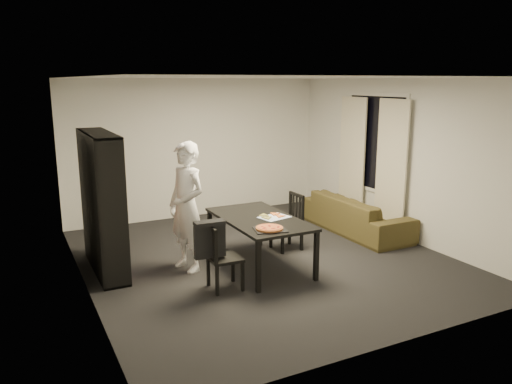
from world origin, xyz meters
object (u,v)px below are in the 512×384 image
pepperoni_pizza (269,228)px  baking_tray (270,230)px  dining_table (259,222)px  person (187,207)px  chair_left (219,253)px  chair_right (291,217)px  bookshelf (102,203)px  sofa (357,214)px

pepperoni_pizza → baking_tray: bearing=-19.2°
dining_table → person: (-0.93, 0.35, 0.24)m
chair_left → chair_right: 1.87m
bookshelf → chair_left: (1.13, -1.33, -0.47)m
baking_tray → pepperoni_pizza: pepperoni_pizza is taller
chair_right → person: (-1.72, -0.11, 0.39)m
person → chair_left: bearing=-10.8°
bookshelf → chair_right: bookshelf is taller
chair_left → person: person is taller
chair_right → pepperoni_pizza: size_ratio=2.48×
person → sofa: (3.17, 0.34, -0.58)m
baking_tray → pepperoni_pizza: size_ratio=1.14×
chair_left → chair_right: bearing=-56.3°
person → baking_tray: person is taller
chair_right → baking_tray: (-0.93, -1.04, 0.22)m
bookshelf → sofa: size_ratio=0.89×
chair_left → sofa: size_ratio=0.39×
dining_table → bookshelf: bearing=156.9°
chair_left → sofa: chair_left is taller
chair_left → chair_right: size_ratio=0.97×
chair_left → baking_tray: (0.68, -0.08, 0.23)m
chair_left → pepperoni_pizza: chair_left is taller
dining_table → chair_left: 0.97m
dining_table → chair_right: 0.93m
bookshelf → dining_table: bookshelf is taller
baking_tray → sofa: size_ratio=0.19×
baking_tray → sofa: 2.73m
pepperoni_pizza → sofa: pepperoni_pizza is taller
sofa → bookshelf: bearing=88.1°
chair_right → person: 1.76m
baking_tray → sofa: bearing=28.0°
bookshelf → sofa: (4.20, -0.14, -0.64)m
dining_table → pepperoni_pizza: (-0.15, -0.57, 0.09)m
bookshelf → chair_right: bearing=-7.6°
chair_left → sofa: (3.06, 1.19, -0.17)m
chair_right → pepperoni_pizza: bearing=-44.2°
dining_table → chair_right: size_ratio=1.95×
sofa → chair_right: bearing=98.9°
bookshelf → baking_tray: size_ratio=4.75×
chair_left → baking_tray: bearing=-93.8°
sofa → chair_left: bearing=111.2°
bookshelf → pepperoni_pizza: 2.29m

